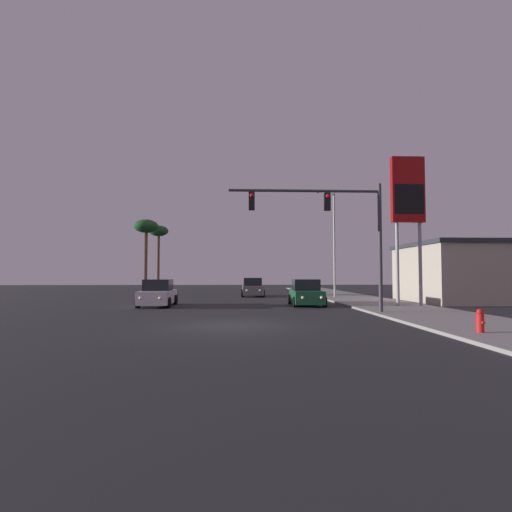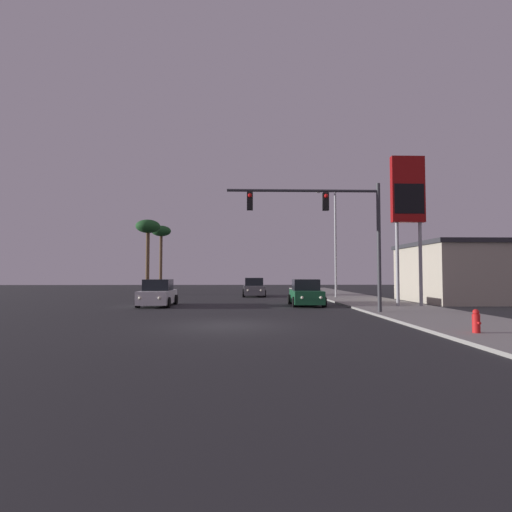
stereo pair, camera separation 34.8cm
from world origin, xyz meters
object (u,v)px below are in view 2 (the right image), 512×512
car_white (158,294)px  traffic_light_mast (335,220)px  gas_station_sign (408,198)px  car_grey (254,288)px  palm_tree_mid (148,230)px  street_lamp (334,237)px  car_green (306,294)px  fire_hydrant (476,321)px  palm_tree_far (161,234)px

car_white → traffic_light_mast: bearing=150.0°
traffic_light_mast → gas_station_sign: gas_station_sign is taller
car_grey → gas_station_sign: size_ratio=0.48×
palm_tree_mid → street_lamp: bearing=-21.4°
car_green → car_white: bearing=3.0°
car_green → gas_station_sign: (5.88, -2.08, 5.86)m
fire_hydrant → palm_tree_mid: palm_tree_mid is taller
car_grey → palm_tree_mid: bearing=-18.6°
gas_station_sign → palm_tree_mid: size_ratio=1.21×
car_white → fire_hydrant: 18.14m
car_grey → traffic_light_mast: 17.25m
gas_station_sign → fire_hydrant: bearing=-102.4°
car_green → palm_tree_mid: size_ratio=0.58×
street_lamp → palm_tree_far: (-17.83, 16.67, 1.85)m
street_lamp → traffic_light_mast: bearing=-102.6°
car_white → fire_hydrant: (12.93, -12.72, -0.27)m
car_white → fire_hydrant: car_white is taller
car_grey → palm_tree_mid: size_ratio=0.58×
palm_tree_mid → car_green: bearing=-46.2°
car_green → gas_station_sign: 8.55m
car_grey → car_green: bearing=105.8°
fire_hydrant → palm_tree_mid: (-17.03, 26.97, 5.92)m
traffic_light_mast → fire_hydrant: bearing=-67.8°
street_lamp → car_grey: bearing=154.0°
car_grey → street_lamp: (6.62, -3.23, 4.36)m
car_white → palm_tree_far: size_ratio=0.54×
car_white → palm_tree_mid: (-4.09, 14.25, 5.65)m
car_white → car_grey: 12.53m
traffic_light_mast → palm_tree_mid: (-14.10, 19.82, 1.66)m
car_grey → street_lamp: size_ratio=0.48×
car_green → palm_tree_far: (-14.30, 24.08, 6.21)m
car_grey → palm_tree_far: bearing=-50.5°
gas_station_sign → palm_tree_far: gas_station_sign is taller
street_lamp → fire_hydrant: size_ratio=11.84×
car_white → gas_station_sign: 16.50m
traffic_light_mast → gas_station_sign: (5.30, 3.66, 1.87)m
car_green → car_grey: bearing=-71.8°
gas_station_sign → palm_tree_far: bearing=127.6°
fire_hydrant → traffic_light_mast: bearing=112.2°
car_white → gas_station_sign: size_ratio=0.48×
car_white → palm_tree_far: 25.50m
street_lamp → fire_hydrant: 20.82m
car_grey → gas_station_sign: (8.97, -12.72, 5.86)m
fire_hydrant → car_green: bearing=105.2°
car_grey → traffic_light_mast: bearing=102.3°
fire_hydrant → palm_tree_mid: 32.44m
gas_station_sign → fire_hydrant: (-2.37, -10.81, -6.13)m
fire_hydrant → palm_tree_far: bearing=115.7°
fire_hydrant → gas_station_sign: bearing=77.6°
street_lamp → palm_tree_mid: (-17.05, 6.67, 1.29)m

